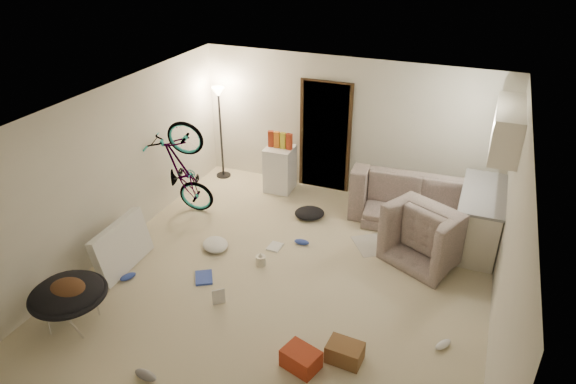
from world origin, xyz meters
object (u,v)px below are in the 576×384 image
at_px(bicycle, 184,189).
at_px(drink_case_b, 301,359).
at_px(saucer_chair, 70,300).
at_px(drink_case_a, 345,352).
at_px(mini_fridge, 280,169).
at_px(juicer, 261,260).
at_px(armchair, 434,236).
at_px(tv_box, 122,246).
at_px(sofa, 421,201).
at_px(floor_lamp, 220,113).
at_px(kitchen_counter, 479,219).

xyz_separation_m(bicycle, drink_case_b, (3.08, -2.52, -0.35)).
relative_size(saucer_chair, drink_case_a, 2.32).
bearing_deg(mini_fridge, juicer, -75.47).
bearing_deg(bicycle, armchair, -94.77).
height_order(mini_fridge, tv_box, mini_fridge).
distance_m(sofa, mini_fridge, 2.63).
height_order(floor_lamp, saucer_chair, floor_lamp).
xyz_separation_m(kitchen_counter, bicycle, (-4.73, -0.88, 0.03)).
height_order(drink_case_a, juicer, drink_case_a).
bearing_deg(drink_case_b, saucer_chair, -154.39).
bearing_deg(sofa, drink_case_a, 82.11).
bearing_deg(bicycle, tv_box, 171.16).
bearing_deg(tv_box, drink_case_b, -16.60).
relative_size(kitchen_counter, drink_case_a, 3.70).
xyz_separation_m(floor_lamp, saucer_chair, (0.29, -4.47, -0.91)).
bearing_deg(bicycle, drink_case_a, -131.26).
bearing_deg(juicer, kitchen_counter, 31.62).
bearing_deg(mini_fridge, drink_case_b, -65.65).
xyz_separation_m(drink_case_a, juicer, (-1.68, 1.33, -0.03)).
height_order(floor_lamp, armchair, floor_lamp).
bearing_deg(mini_fridge, floor_lamp, 173.89).
bearing_deg(sofa, floor_lamp, -6.38).
bearing_deg(armchair, juicer, 53.69).
xyz_separation_m(tv_box, drink_case_a, (3.52, -0.54, -0.24)).
relative_size(sofa, saucer_chair, 2.45).
bearing_deg(armchair, sofa, -44.94).
bearing_deg(armchair, kitchen_counter, -108.77).
relative_size(sofa, bicycle, 1.29).
relative_size(sofa, drink_case_a, 5.69).
relative_size(drink_case_a, juicer, 1.90).
bearing_deg(juicer, saucer_chair, -128.93).
bearing_deg(kitchen_counter, bicycle, -169.47).
distance_m(kitchen_counter, sofa, 1.05).
relative_size(saucer_chair, drink_case_b, 2.30).
bearing_deg(armchair, tv_box, 51.92).
distance_m(bicycle, drink_case_a, 4.18).
distance_m(sofa, tv_box, 4.85).
xyz_separation_m(floor_lamp, sofa, (3.89, -0.20, -0.97)).
bearing_deg(floor_lamp, mini_fridge, -4.53).
bearing_deg(mini_fridge, tv_box, -111.98).
bearing_deg(saucer_chair, tv_box, 98.73).
bearing_deg(drink_case_a, tv_box, 174.95).
xyz_separation_m(kitchen_counter, drink_case_b, (-1.65, -3.40, -0.32)).
xyz_separation_m(bicycle, saucer_chair, (0.19, -2.94, -0.07)).
xyz_separation_m(bicycle, juicer, (1.84, -0.90, -0.38)).
bearing_deg(drink_case_b, armchair, 86.59).
bearing_deg(mini_fridge, bicycle, -130.69).
relative_size(floor_lamp, kitchen_counter, 1.21).
bearing_deg(saucer_chair, floor_lamp, 93.73).
distance_m(bicycle, saucer_chair, 2.95).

